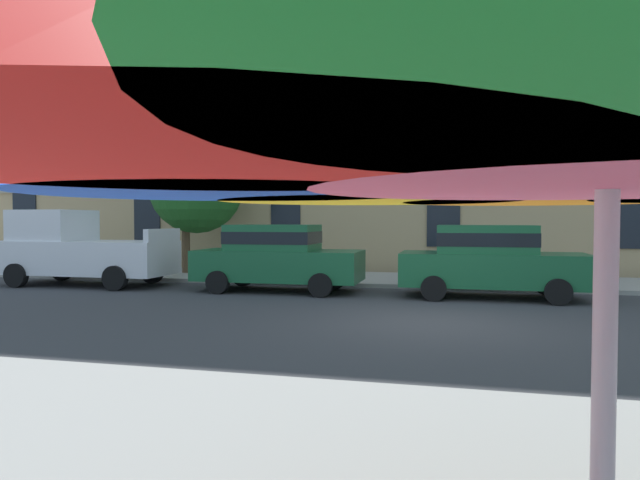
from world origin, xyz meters
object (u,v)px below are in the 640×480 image
at_px(street_tree_left, 194,185).
at_px(sedan_green_midblock, 490,259).
at_px(sedan_green, 277,256).
at_px(pickup_white, 79,250).
at_px(patio_umbrella, 609,116).

bearing_deg(street_tree_left, sedan_green_midblock, -19.35).
bearing_deg(sedan_green, street_tree_left, 140.48).
xyz_separation_m(pickup_white, sedan_green_midblock, (11.54, -0.00, -0.08)).
xyz_separation_m(sedan_green_midblock, patio_umbrella, (-0.41, -12.70, 1.21)).
relative_size(sedan_green, street_tree_left, 0.95).
bearing_deg(sedan_green, patio_umbrella, -68.31).
bearing_deg(pickup_white, sedan_green_midblock, -0.00).
relative_size(sedan_green_midblock, street_tree_left, 0.95).
xyz_separation_m(pickup_white, street_tree_left, (2.03, 3.34, 2.08)).
bearing_deg(sedan_green_midblock, patio_umbrella, -91.85).
bearing_deg(patio_umbrella, sedan_green_midblock, 88.15).
bearing_deg(pickup_white, patio_umbrella, -48.78).
bearing_deg(sedan_green, pickup_white, 180.00).
relative_size(pickup_white, street_tree_left, 1.10).
height_order(sedan_green_midblock, street_tree_left, street_tree_left).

